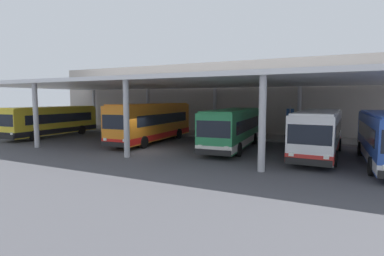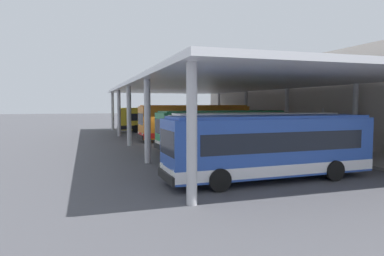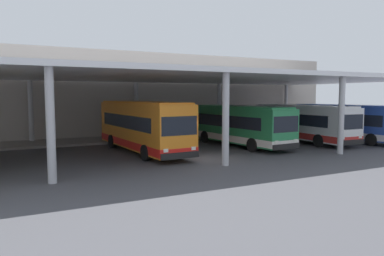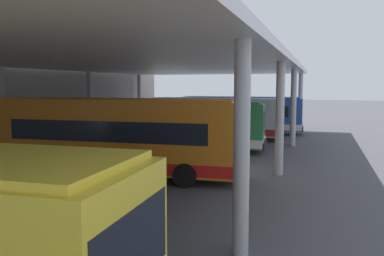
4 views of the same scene
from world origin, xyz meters
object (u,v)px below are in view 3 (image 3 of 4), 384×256
(trash_bin, at_px, (225,128))
(bench_waiting, at_px, (244,127))
(banner_sign, at_px, (228,116))
(bus_middle_bay, at_px, (238,125))
(bus_departing, at_px, (347,122))
(bus_second_bay, at_px, (142,126))
(bus_far_bay, at_px, (302,123))

(trash_bin, bearing_deg, bench_waiting, 7.17)
(trash_bin, distance_m, banner_sign, 1.42)
(bus_middle_bay, distance_m, trash_bin, 8.15)
(bus_departing, xyz_separation_m, trash_bin, (-6.92, 9.13, -0.98))
(trash_bin, relative_size, banner_sign, 0.31)
(bus_second_bay, height_order, bus_far_bay, bus_second_bay)
(bus_far_bay, bearing_deg, bus_departing, -18.54)
(bus_second_bay, height_order, bus_departing, bus_second_bay)
(bus_departing, relative_size, banner_sign, 3.32)
(bus_departing, distance_m, trash_bin, 11.50)
(bus_departing, distance_m, bench_waiting, 10.47)
(bus_second_bay, xyz_separation_m, bus_far_bay, (14.29, -0.74, -0.19))
(bus_departing, relative_size, bench_waiting, 5.89)
(banner_sign, bearing_deg, bus_second_bay, -150.17)
(bus_second_bay, distance_m, bus_far_bay, 14.31)
(bus_far_bay, distance_m, bench_waiting, 8.17)
(trash_bin, bearing_deg, bus_departing, -52.82)
(bench_waiting, xyz_separation_m, trash_bin, (-2.51, -0.32, 0.01))
(bus_far_bay, relative_size, bus_departing, 1.00)
(bus_second_bay, distance_m, bus_departing, 18.41)
(bus_middle_bay, xyz_separation_m, bench_waiting, (5.97, 7.63, -0.99))
(bus_second_bay, height_order, trash_bin, bus_second_bay)
(bus_far_bay, relative_size, trash_bin, 10.82)
(bus_departing, bearing_deg, bus_far_bay, 161.46)
(bus_departing, distance_m, banner_sign, 11.06)
(bus_middle_bay, xyz_separation_m, bus_far_bay, (6.38, -0.47, 0.00))
(bus_far_bay, relative_size, banner_sign, 3.31)
(bus_middle_bay, distance_m, banner_sign, 7.57)
(bus_middle_bay, xyz_separation_m, trash_bin, (3.46, 7.32, -0.98))
(bus_far_bay, height_order, bus_departing, same)
(bus_far_bay, height_order, bench_waiting, bus_far_bay)
(bus_second_bay, xyz_separation_m, trash_bin, (11.37, 7.05, -1.16))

